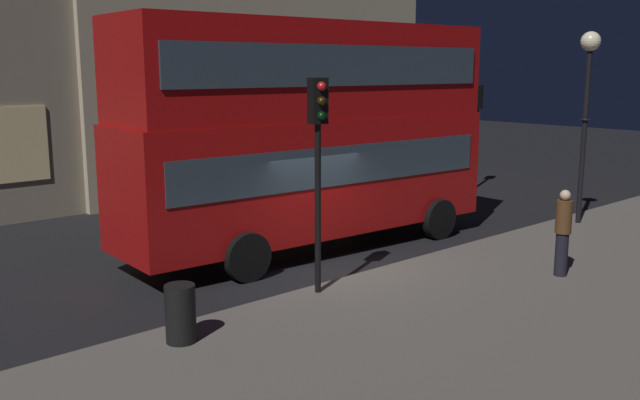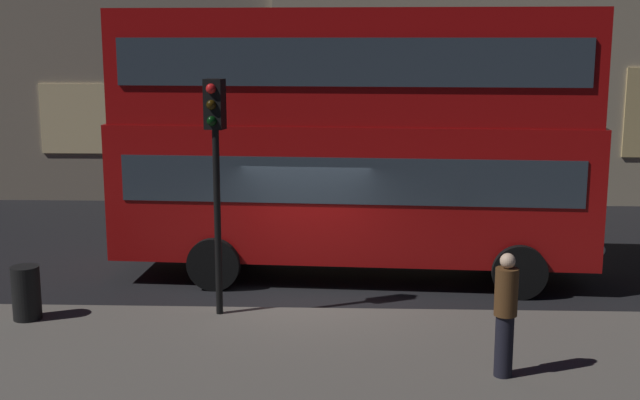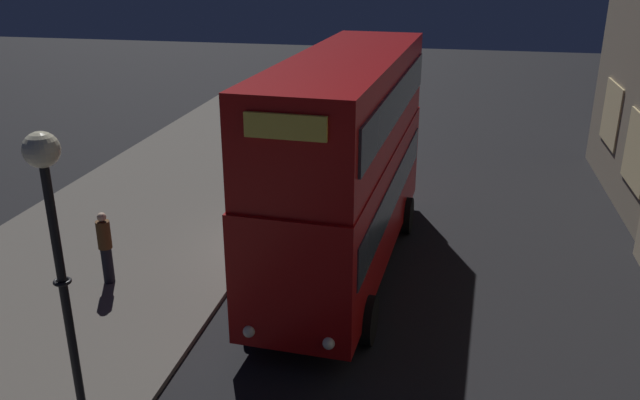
{
  "view_description": "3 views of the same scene",
  "coord_description": "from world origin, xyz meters",
  "px_view_note": "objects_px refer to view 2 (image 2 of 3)",
  "views": [
    {
      "loc": [
        -10.11,
        -10.97,
        4.43
      ],
      "look_at": [
        -0.09,
        0.18,
        1.57
      ],
      "focal_mm": 39.01,
      "sensor_mm": 36.0,
      "label": 1
    },
    {
      "loc": [
        0.86,
        -15.34,
        4.96
      ],
      "look_at": [
        0.27,
        0.43,
        1.85
      ],
      "focal_mm": 46.85,
      "sensor_mm": 36.0,
      "label": 2
    },
    {
      "loc": [
        16.07,
        4.06,
        7.79
      ],
      "look_at": [
        -0.67,
        0.65,
        1.21
      ],
      "focal_mm": 36.72,
      "sensor_mm": 36.0,
      "label": 3
    }
  ],
  "objects_px": {
    "traffic_light_near_kerb": "(215,148)",
    "litter_bin": "(26,293)",
    "pedestrian": "(505,313)",
    "double_decker_bus": "(353,131)"
  },
  "relations": [
    {
      "from": "double_decker_bus",
      "to": "pedestrian",
      "type": "height_order",
      "value": "double_decker_bus"
    },
    {
      "from": "pedestrian",
      "to": "litter_bin",
      "type": "xyz_separation_m",
      "value": [
        -7.83,
        2.19,
        -0.48
      ]
    },
    {
      "from": "traffic_light_near_kerb",
      "to": "litter_bin",
      "type": "bearing_deg",
      "value": -159.92
    },
    {
      "from": "traffic_light_near_kerb",
      "to": "litter_bin",
      "type": "height_order",
      "value": "traffic_light_near_kerb"
    },
    {
      "from": "double_decker_bus",
      "to": "litter_bin",
      "type": "relative_size",
      "value": 10.51
    },
    {
      "from": "double_decker_bus",
      "to": "pedestrian",
      "type": "xyz_separation_m",
      "value": [
        2.19,
        -5.49,
        -1.98
      ]
    },
    {
      "from": "traffic_light_near_kerb",
      "to": "litter_bin",
      "type": "xyz_separation_m",
      "value": [
        -3.29,
        -0.39,
        -2.49
      ]
    },
    {
      "from": "litter_bin",
      "to": "double_decker_bus",
      "type": "bearing_deg",
      "value": 30.34
    },
    {
      "from": "pedestrian",
      "to": "litter_bin",
      "type": "relative_size",
      "value": 1.95
    },
    {
      "from": "double_decker_bus",
      "to": "traffic_light_near_kerb",
      "type": "bearing_deg",
      "value": -125.58
    }
  ]
}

